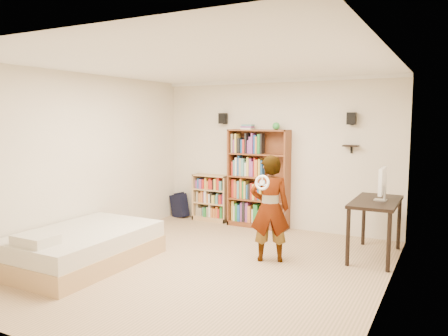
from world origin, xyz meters
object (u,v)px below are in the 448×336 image
Objects in this scene: computer_desk at (375,229)px; person at (270,208)px; daybed at (83,243)px; tall_bookshelf at (258,179)px; low_bookshelf at (211,198)px.

computer_desk is 1.59m from person.
person reaches higher than daybed.
tall_bookshelf is 1.98× the size of low_bookshelf.
low_bookshelf reaches higher than daybed.
computer_desk is at bearing -170.10° from person.
low_bookshelf is 3.34m from computer_desk.
computer_desk is 4.14m from daybed.
computer_desk is (2.20, -0.84, -0.48)m from tall_bookshelf.
computer_desk reaches higher than daybed.
low_bookshelf is at bearing 164.88° from computer_desk.
computer_desk is at bearing -20.89° from tall_bookshelf.
tall_bookshelf is 0.89× the size of daybed.
computer_desk is at bearing 32.30° from daybed.
daybed is (-0.27, -3.08, -0.15)m from low_bookshelf.
low_bookshelf is 3.10m from daybed.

